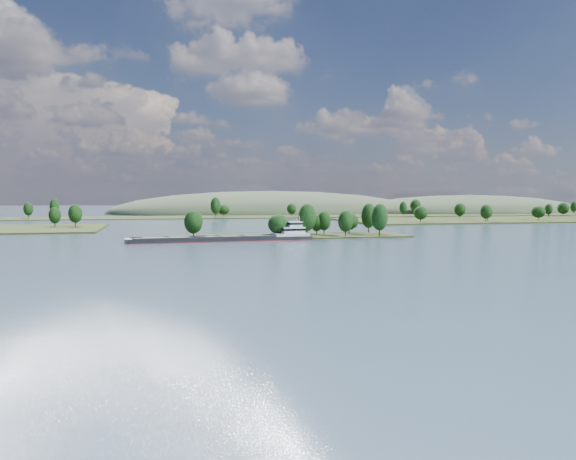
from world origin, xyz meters
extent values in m
plane|color=#334659|center=(0.00, 120.00, 0.00)|extent=(1800.00, 1800.00, 0.00)
cube|color=#263115|center=(0.00, 180.00, 0.00)|extent=(100.00, 30.00, 1.20)
cylinder|color=black|center=(22.01, 170.38, 2.34)|extent=(0.50, 0.50, 3.48)
ellipsoid|color=black|center=(22.01, 170.38, 6.76)|extent=(6.18, 6.18, 8.94)
cylinder|color=black|center=(11.05, 191.32, 2.57)|extent=(0.50, 0.50, 3.95)
ellipsoid|color=black|center=(11.05, 191.32, 7.60)|extent=(6.95, 6.95, 10.16)
cylinder|color=black|center=(6.32, 172.44, 2.79)|extent=(0.50, 0.50, 4.39)
ellipsoid|color=black|center=(6.32, 172.44, 8.37)|extent=(7.35, 7.35, 11.28)
cylinder|color=black|center=(13.57, 183.20, 1.97)|extent=(0.50, 0.50, 2.74)
ellipsoid|color=black|center=(13.57, 183.20, 5.46)|extent=(5.46, 5.46, 7.05)
cylinder|color=black|center=(-6.41, 169.28, 2.12)|extent=(0.50, 0.50, 3.03)
ellipsoid|color=black|center=(-6.41, 169.28, 5.97)|extent=(8.46, 8.46, 7.80)
cylinder|color=black|center=(-39.38, 173.27, 2.41)|extent=(0.50, 0.50, 3.61)
ellipsoid|color=black|center=(-39.38, 173.27, 7.00)|extent=(7.24, 7.24, 9.29)
cylinder|color=black|center=(16.57, 182.29, 2.24)|extent=(0.50, 0.50, 3.29)
ellipsoid|color=black|center=(16.57, 182.29, 6.42)|extent=(5.79, 5.79, 8.45)
cylinder|color=black|center=(38.71, 187.01, 2.77)|extent=(0.50, 0.50, 4.35)
ellipsoid|color=black|center=(38.71, 187.01, 8.30)|extent=(6.60, 6.60, 11.18)
cylinder|color=black|center=(36.45, 169.15, 2.78)|extent=(0.50, 0.50, 4.36)
ellipsoid|color=black|center=(36.45, 169.15, 8.33)|extent=(6.85, 6.85, 11.22)
cylinder|color=black|center=(29.81, 187.68, 2.08)|extent=(0.50, 0.50, 2.95)
ellipsoid|color=black|center=(29.81, 187.68, 5.83)|extent=(8.46, 8.46, 7.59)
cylinder|color=black|center=(-95.03, 269.08, 2.74)|extent=(0.50, 0.50, 3.88)
ellipsoid|color=black|center=(-95.03, 269.08, 7.67)|extent=(7.18, 7.18, 9.98)
cylinder|color=black|center=(-105.42, 270.27, 2.50)|extent=(0.50, 0.50, 3.41)
ellipsoid|color=black|center=(-105.42, 270.27, 6.84)|extent=(6.35, 6.35, 8.76)
cube|color=#263115|center=(230.00, 300.00, 0.00)|extent=(320.00, 90.00, 1.60)
cylinder|color=black|center=(105.81, 269.82, 2.43)|extent=(0.50, 0.50, 3.27)
ellipsoid|color=black|center=(105.81, 269.82, 6.59)|extent=(8.51, 8.51, 8.40)
cylinder|color=black|center=(262.75, 335.44, 2.62)|extent=(0.50, 0.50, 3.64)
ellipsoid|color=black|center=(262.75, 335.44, 7.24)|extent=(9.05, 9.05, 9.35)
cylinder|color=black|center=(197.32, 280.04, 2.38)|extent=(0.50, 0.50, 3.15)
ellipsoid|color=black|center=(197.32, 280.04, 6.38)|extent=(9.18, 9.18, 8.10)
cylinder|color=black|center=(149.48, 267.30, 2.59)|extent=(0.50, 0.50, 3.58)
ellipsoid|color=black|center=(149.48, 267.30, 7.13)|extent=(7.19, 7.19, 9.19)
cylinder|color=black|center=(158.77, 279.69, 2.43)|extent=(0.50, 0.50, 3.26)
ellipsoid|color=black|center=(158.77, 279.69, 6.58)|extent=(6.16, 6.16, 8.40)
cylinder|color=black|center=(159.77, 315.76, 2.62)|extent=(0.50, 0.50, 3.65)
ellipsoid|color=black|center=(159.77, 315.76, 7.27)|extent=(8.04, 8.04, 9.39)
cylinder|color=black|center=(244.72, 329.66, 2.47)|extent=(0.50, 0.50, 3.33)
ellipsoid|color=black|center=(244.72, 329.66, 6.70)|extent=(6.03, 6.03, 8.57)
cube|color=#263115|center=(0.00, 400.00, 0.00)|extent=(900.00, 60.00, 1.20)
cylinder|color=black|center=(-144.44, 400.00, 2.54)|extent=(0.50, 0.50, 3.88)
ellipsoid|color=black|center=(-144.44, 400.00, 7.48)|extent=(6.97, 6.97, 9.98)
cylinder|color=black|center=(146.57, 381.77, 2.56)|extent=(0.50, 0.50, 3.93)
ellipsoid|color=black|center=(146.57, 381.77, 7.55)|extent=(6.21, 6.21, 10.10)
cylinder|color=black|center=(0.18, 402.13, 2.15)|extent=(0.50, 0.50, 3.11)
ellipsoid|color=black|center=(0.18, 402.13, 6.11)|extent=(9.58, 9.58, 8.00)
cylinder|color=black|center=(318.57, 389.29, 2.49)|extent=(0.50, 0.50, 3.77)
ellipsoid|color=black|center=(318.57, 389.29, 7.28)|extent=(6.43, 6.43, 9.70)
cylinder|color=black|center=(174.14, 415.16, 2.81)|extent=(0.50, 0.50, 4.41)
ellipsoid|color=black|center=(174.14, 415.16, 8.42)|extent=(9.76, 9.76, 11.35)
cylinder|color=black|center=(-125.87, 397.03, 2.95)|extent=(0.50, 0.50, 4.70)
ellipsoid|color=black|center=(-125.87, 397.03, 8.93)|extent=(6.89, 6.89, 12.09)
cylinder|color=black|center=(53.84, 391.53, 2.30)|extent=(0.50, 0.50, 3.39)
ellipsoid|color=black|center=(53.84, 391.53, 6.61)|extent=(7.72, 7.72, 8.72)
cylinder|color=black|center=(-8.24, 383.49, 3.15)|extent=(0.50, 0.50, 5.10)
ellipsoid|color=black|center=(-8.24, 383.49, 9.64)|extent=(7.66, 7.66, 13.12)
ellipsoid|color=#374730|center=(260.00, 470.00, 0.00)|extent=(260.00, 140.00, 36.00)
ellipsoid|color=#374730|center=(60.00, 500.00, 0.00)|extent=(320.00, 160.00, 44.00)
cube|color=black|center=(-28.79, 164.82, 0.43)|extent=(69.19, 13.37, 1.89)
cube|color=maroon|center=(-28.79, 164.82, 0.04)|extent=(69.37, 13.55, 0.21)
cube|color=black|center=(-35.94, 168.54, 1.63)|extent=(53.18, 4.06, 0.69)
cube|color=black|center=(-35.35, 160.14, 1.63)|extent=(53.18, 4.06, 0.69)
cube|color=black|center=(-35.64, 164.34, 1.50)|extent=(51.98, 11.31, 0.26)
cube|color=black|center=(-54.51, 163.02, 1.76)|extent=(8.21, 7.57, 0.30)
cube|color=black|center=(-45.08, 163.68, 1.76)|extent=(8.21, 7.57, 0.30)
cube|color=black|center=(-35.64, 164.34, 1.76)|extent=(8.21, 7.57, 0.30)
cube|color=black|center=(-26.21, 165.00, 1.76)|extent=(8.21, 7.57, 0.30)
cube|color=black|center=(-16.78, 165.66, 1.76)|extent=(8.21, 7.57, 0.30)
cube|color=black|center=(-63.51, 162.40, 0.77)|extent=(3.11, 7.90, 1.72)
cylinder|color=black|center=(-62.65, 162.46, 1.98)|extent=(0.22, 0.22, 1.89)
cube|color=silver|center=(-2.21, 166.68, 1.89)|extent=(14.29, 9.19, 1.03)
cube|color=silver|center=(-1.35, 166.74, 3.61)|extent=(9.05, 7.46, 2.58)
cube|color=black|center=(-1.35, 166.74, 3.95)|extent=(9.24, 7.64, 0.77)
cube|color=silver|center=(-0.49, 166.80, 5.84)|extent=(5.50, 5.50, 1.89)
cube|color=black|center=(-0.49, 166.80, 6.19)|extent=(5.69, 5.69, 0.69)
cube|color=silver|center=(-0.49, 166.80, 6.88)|extent=(5.87, 5.87, 0.17)
cylinder|color=silver|center=(1.65, 166.95, 7.91)|extent=(0.18, 0.18, 2.23)
cylinder|color=black|center=(-4.10, 169.13, 7.05)|extent=(0.46, 0.46, 1.03)
camera|label=1|loc=(-54.37, -47.20, 17.12)|focal=35.00mm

